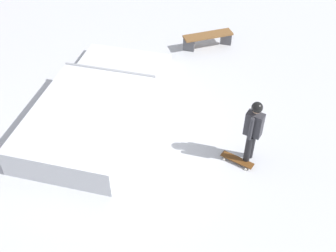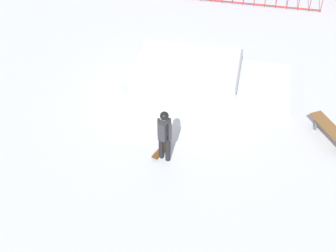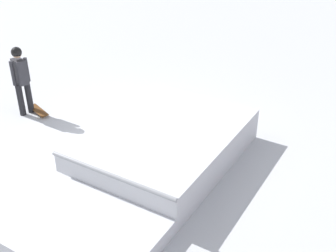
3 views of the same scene
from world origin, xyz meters
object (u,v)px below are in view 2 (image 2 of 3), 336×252
at_px(skater, 164,132).
at_px(skate_ramp, 200,74).
at_px(skateboard, 161,150).
at_px(park_bench, 330,131).

bearing_deg(skater, skate_ramp, -169.05).
xyz_separation_m(skater, skateboard, (-0.16, 0.22, -0.93)).
bearing_deg(skate_ramp, skateboard, -98.65).
bearing_deg(park_bench, skater, -155.72).
distance_m(skater, skateboard, 0.97).
height_order(skater, park_bench, skater).
relative_size(skateboard, park_bench, 0.54).
bearing_deg(park_bench, skateboard, -158.76).
height_order(skate_ramp, skater, skater).
relative_size(skater, park_bench, 1.12).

